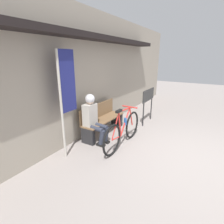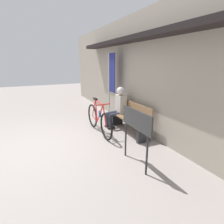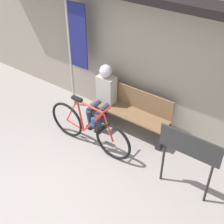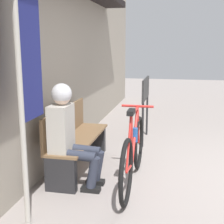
% 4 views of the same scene
% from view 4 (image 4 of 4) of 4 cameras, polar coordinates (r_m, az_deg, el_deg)
% --- Properties ---
extents(storefront_wall, '(12.00, 0.56, 3.20)m').
position_cam_4_polar(storefront_wall, '(4.08, -12.35, 12.27)').
color(storefront_wall, '#9E9384').
rests_on(storefront_wall, ground_plane).
extents(park_bench_near, '(1.53, 0.42, 0.83)m').
position_cam_4_polar(park_bench_near, '(4.22, -6.63, -5.20)').
color(park_bench_near, brown).
rests_on(park_bench_near, ground_plane).
extents(bicycle, '(1.73, 0.40, 0.95)m').
position_cam_4_polar(bicycle, '(3.72, 3.92, -7.45)').
color(bicycle, black).
rests_on(bicycle, ground_plane).
extents(person_seated, '(0.34, 0.60, 1.22)m').
position_cam_4_polar(person_seated, '(3.60, -7.99, -3.09)').
color(person_seated, '#2D3342').
rests_on(person_seated, ground_plane).
extents(banner_pole, '(0.45, 0.05, 2.19)m').
position_cam_4_polar(banner_pole, '(2.86, -15.28, 7.21)').
color(banner_pole, '#B7B2A8').
rests_on(banner_pole, ground_plane).
extents(signboard, '(0.91, 0.04, 1.09)m').
position_cam_4_polar(signboard, '(5.34, 6.16, 3.33)').
color(signboard, '#232326').
rests_on(signboard, ground_plane).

